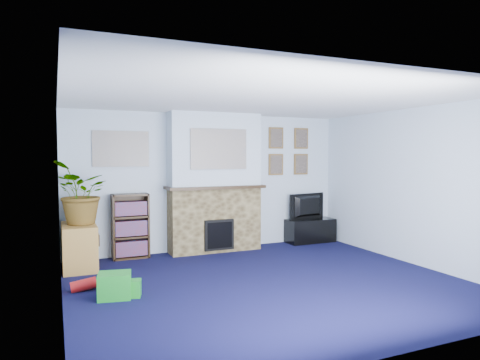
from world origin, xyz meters
name	(u,v)px	position (x,y,z in m)	size (l,w,h in m)	color
floor	(268,283)	(0.00, 0.00, 0.00)	(5.00, 4.50, 0.01)	black
ceiling	(269,99)	(0.00, 0.00, 2.40)	(5.00, 4.50, 0.01)	white
wall_back	(211,182)	(0.00, 2.25, 1.20)	(5.00, 0.04, 2.40)	silver
wall_front	(395,213)	(0.00, -2.25, 1.20)	(5.00, 0.04, 2.40)	silver
wall_left	(60,200)	(-2.50, 0.00, 1.20)	(0.04, 4.50, 2.40)	silver
wall_right	(414,186)	(2.50, 0.00, 1.20)	(0.04, 4.50, 2.40)	silver
chimney_breast	(215,184)	(0.00, 2.05, 1.18)	(1.72, 0.50, 2.40)	brown
collage_main	(219,149)	(0.00, 1.84, 1.78)	(1.00, 0.03, 0.68)	gray
collage_left	(121,149)	(-1.55, 2.23, 1.78)	(0.90, 0.03, 0.58)	gray
portrait_tl	(276,138)	(1.30, 2.23, 2.00)	(0.30, 0.03, 0.40)	brown
portrait_tr	(301,138)	(1.85, 2.23, 2.00)	(0.30, 0.03, 0.40)	brown
portrait_bl	(276,165)	(1.30, 2.23, 1.50)	(0.30, 0.03, 0.40)	brown
portrait_br	(301,164)	(1.85, 2.23, 1.50)	(0.30, 0.03, 0.40)	brown
tv_stand	(310,230)	(1.95, 2.03, 0.23)	(0.94, 0.40, 0.45)	black
television	(310,206)	(1.95, 2.05, 0.69)	(0.85, 0.11, 0.49)	black
bookshelf	(130,227)	(-1.44, 2.11, 0.50)	(0.58, 0.28, 1.05)	black
sideboard	(79,245)	(-2.24, 1.75, 0.35)	(0.47, 0.85, 0.66)	#AF7E38
potted_plant	(82,192)	(-2.19, 1.70, 1.13)	(0.85, 0.73, 0.94)	#26661E
mantel_clock	(212,182)	(-0.07, 2.00, 1.22)	(0.10, 0.06, 0.14)	gold
mantel_candle	(231,181)	(0.29, 2.00, 1.23)	(0.05, 0.05, 0.16)	#B2BFC6
mantel_teddy	(186,183)	(-0.52, 2.00, 1.22)	(0.14, 0.14, 0.14)	gray
mantel_can	(251,181)	(0.67, 2.00, 1.21)	(0.06, 0.06, 0.12)	#198C26
green_crate	(115,286)	(-1.93, 0.18, 0.14)	(0.37, 0.30, 0.30)	#198C26
toy_ball	(132,287)	(-1.72, 0.21, 0.09)	(0.19, 0.19, 0.19)	yellow
toy_block	(134,288)	(-1.72, 0.14, 0.11)	(0.16, 0.16, 0.20)	#198C26
toy_tube	(84,285)	(-2.25, 0.61, 0.07)	(0.14, 0.14, 0.30)	red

